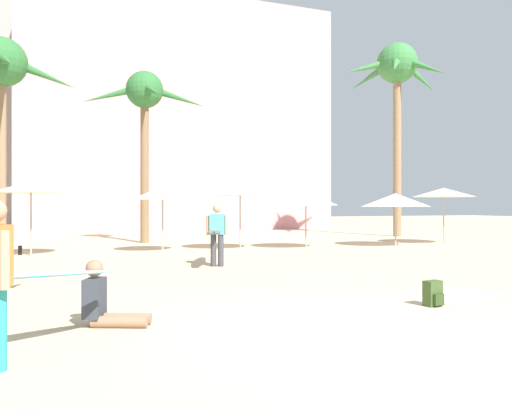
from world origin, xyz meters
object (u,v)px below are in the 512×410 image
Objects in this scene: palm_tree_center at (397,75)px; backpack at (433,294)px; palm_tree_right at (145,102)px; cafe_umbrella_5 at (31,187)px; cafe_umbrella_7 at (444,192)px; person_mid_center at (105,302)px; person_mid_right at (216,232)px; cafe_umbrella_1 at (395,200)px; beach_towel at (458,297)px; cafe_umbrella_8 at (240,190)px; cafe_umbrella_4 at (163,193)px; palm_tree_far_left at (2,72)px; cafe_umbrella_3 at (306,199)px.

palm_tree_center reaches higher than backpack.
backpack is at bearing -81.58° from palm_tree_right.
cafe_umbrella_5 reaches higher than cafe_umbrella_7.
backpack is 5.21m from person_mid_center.
cafe_umbrella_1 is at bearing -44.13° from person_mid_right.
beach_towel is at bearing 22.32° from person_mid_center.
cafe_umbrella_7 is 13.72m from beach_towel.
cafe_umbrella_8 reaches higher than person_mid_center.
palm_tree_right reaches higher than cafe_umbrella_4.
palm_tree_far_left is at bearing 144.62° from cafe_umbrella_8.
palm_tree_center reaches higher than person_mid_right.
cafe_umbrella_8 is at bearing 92.50° from beach_towel.
cafe_umbrella_7 is at bearing -104.54° from palm_tree_center.
cafe_umbrella_1 is 6.66× the size of backpack.
cafe_umbrella_4 reaches higher than backpack.
person_mid_right reaches higher than beach_towel.
palm_tree_center is 13.61m from palm_tree_right.
cafe_umbrella_7 is (16.45, -0.47, -0.04)m from cafe_umbrella_5.
cafe_umbrella_5 is 6.93m from person_mid_right.
cafe_umbrella_8 reaches higher than cafe_umbrella_5.
palm_tree_right is at bearing 102.18° from beach_towel.
cafe_umbrella_7 reaches higher than beach_towel.
beach_towel is (-6.02, -10.04, -1.87)m from cafe_umbrella_1.
cafe_umbrella_3 is 0.95× the size of cafe_umbrella_7.
cafe_umbrella_7 reaches higher than cafe_umbrella_4.
palm_tree_far_left is at bearing 122.60° from person_mid_center.
cafe_umbrella_3 is 6.62m from cafe_umbrella_7.
palm_tree_far_left is 19.36m from palm_tree_center.
cafe_umbrella_4 is at bearing -90.65° from palm_tree_right.
palm_tree_far_left is at bearing 165.52° from palm_tree_right.
cafe_umbrella_1 is at bearing -126.87° from palm_tree_center.
cafe_umbrella_8 reaches higher than person_mid_right.
cafe_umbrella_7 is 9.22m from cafe_umbrella_8.
cafe_umbrella_5 reaches higher than person_mid_center.
cafe_umbrella_4 reaches higher than cafe_umbrella_3.
cafe_umbrella_7 is 18.23m from person_mid_center.
cafe_umbrella_1 is 2.76m from cafe_umbrella_7.
backpack is (6.73, -11.30, -2.06)m from cafe_umbrella_5.
palm_tree_far_left is 2.87× the size of person_mid_right.
beach_towel is (-2.13, -10.44, -1.92)m from cafe_umbrella_3.
palm_tree_far_left is 20.60m from backpack.
cafe_umbrella_1 reaches higher than person_mid_right.
cafe_umbrella_1 is 15.85m from person_mid_center.
cafe_umbrella_8 is at bearing -35.38° from palm_tree_far_left.
cafe_umbrella_7 is at bearing 57.16° from person_mid_center.
beach_towel is 6.78m from person_mid_right.
palm_tree_right is 2.89× the size of cafe_umbrella_8.
palm_tree_right is 16.78m from person_mid_center.
cafe_umbrella_5 is at bearing 120.59° from person_mid_center.
cafe_umbrella_4 is at bearing 0.42° from cafe_umbrella_5.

